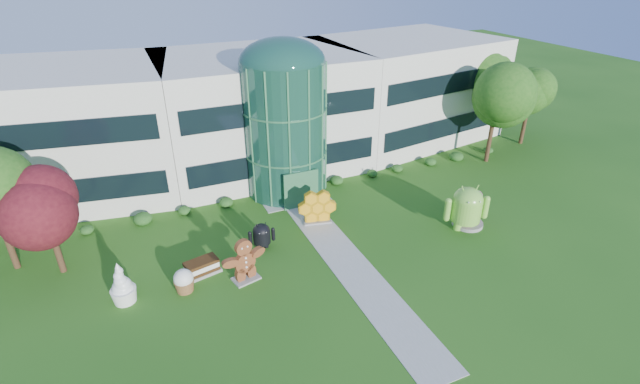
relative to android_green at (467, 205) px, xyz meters
name	(u,v)px	position (x,y,z in m)	size (l,w,h in m)	color
ground	(360,277)	(-8.83, -1.81, -1.79)	(140.00, 140.00, 0.00)	#215114
building	(260,110)	(-8.83, 16.19, 2.86)	(46.00, 15.00, 9.30)	beige
atrium	(285,130)	(-8.83, 10.19, 3.11)	(6.00, 6.00, 9.80)	#194738
walkway	(344,258)	(-8.83, 0.19, -1.77)	(2.40, 20.00, 0.04)	#9E9E93
tree_red	(50,227)	(-24.33, 5.69, 1.21)	(4.00, 4.00, 6.00)	#3F0C14
trees_backdrop	(281,134)	(-8.83, 11.19, 2.41)	(52.00, 8.00, 8.40)	#1C4E13
android_green	(467,205)	(0.00, 0.00, 0.00)	(3.16, 2.10, 3.58)	#78C13D
android_black	(262,234)	(-13.00, 3.31, -0.80)	(1.75, 1.17, 1.99)	black
donut	(470,208)	(0.55, 0.27, -0.47)	(2.54, 1.22, 2.64)	#D35093
gingerbread	(244,260)	(-14.81, 0.67, -0.44)	(2.92, 1.12, 2.70)	maroon
ice_cream_sandwich	(202,267)	(-16.97, 2.18, -1.33)	(2.04, 1.02, 0.91)	#311C0B
honeycomb	(317,208)	(-8.63, 4.74, -0.71)	(2.74, 0.98, 2.16)	orange
froyo	(121,283)	(-21.18, 1.47, -0.57)	(1.42, 1.42, 2.43)	white
cupcake	(184,281)	(-18.13, 1.05, -1.10)	(1.15, 1.15, 1.38)	white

